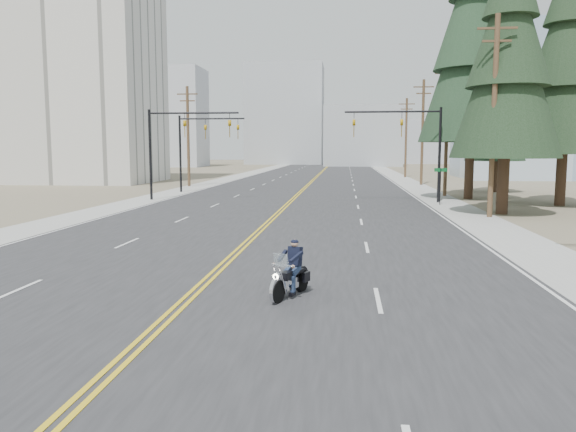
# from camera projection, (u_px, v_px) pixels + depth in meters

# --- Properties ---
(ground_plane) EXTENTS (400.00, 400.00, 0.00)m
(ground_plane) POSITION_uv_depth(u_px,v_px,m) (138.00, 347.00, 11.24)
(ground_plane) COLOR #776D56
(ground_plane) RESTS_ON ground
(road) EXTENTS (20.00, 200.00, 0.01)m
(road) POSITION_uv_depth(u_px,v_px,m) (317.00, 177.00, 80.39)
(road) COLOR #303033
(road) RESTS_ON ground
(sidewalk_left) EXTENTS (3.00, 200.00, 0.01)m
(sidewalk_left) POSITION_uv_depth(u_px,v_px,m) (238.00, 176.00, 81.55)
(sidewalk_left) COLOR #A5A5A0
(sidewalk_left) RESTS_ON ground
(sidewalk_right) EXTENTS (3.00, 200.00, 0.01)m
(sidewalk_right) POSITION_uv_depth(u_px,v_px,m) (398.00, 177.00, 79.23)
(sidewalk_right) COLOR #A5A5A0
(sidewalk_right) RESTS_ON ground
(traffic_mast_left) EXTENTS (7.10, 0.26, 7.00)m
(traffic_mast_left) POSITION_uv_depth(u_px,v_px,m) (175.00, 136.00, 43.17)
(traffic_mast_left) COLOR black
(traffic_mast_left) RESTS_ON ground
(traffic_mast_right) EXTENTS (7.10, 0.26, 7.00)m
(traffic_mast_right) POSITION_uv_depth(u_px,v_px,m) (412.00, 136.00, 41.36)
(traffic_mast_right) COLOR black
(traffic_mast_right) RESTS_ON ground
(traffic_mast_far) EXTENTS (6.10, 0.26, 7.00)m
(traffic_mast_far) POSITION_uv_depth(u_px,v_px,m) (198.00, 139.00, 51.12)
(traffic_mast_far) COLOR black
(traffic_mast_far) RESTS_ON ground
(street_sign) EXTENTS (0.90, 0.06, 2.62)m
(street_sign) POSITION_uv_depth(u_px,v_px,m) (440.00, 180.00, 39.57)
(street_sign) COLOR black
(street_sign) RESTS_ON ground
(utility_pole_b) EXTENTS (2.20, 0.30, 11.50)m
(utility_pole_b) POSITION_uv_depth(u_px,v_px,m) (494.00, 113.00, 31.99)
(utility_pole_b) COLOR brown
(utility_pole_b) RESTS_ON ground
(utility_pole_c) EXTENTS (2.20, 0.30, 11.00)m
(utility_pole_c) POSITION_uv_depth(u_px,v_px,m) (447.00, 128.00, 46.84)
(utility_pole_c) COLOR brown
(utility_pole_c) RESTS_ON ground
(utility_pole_d) EXTENTS (2.20, 0.30, 11.50)m
(utility_pole_d) POSITION_uv_depth(u_px,v_px,m) (423.00, 131.00, 61.62)
(utility_pole_d) COLOR brown
(utility_pole_d) RESTS_ON ground
(utility_pole_e) EXTENTS (2.20, 0.30, 11.00)m
(utility_pole_e) POSITION_uv_depth(u_px,v_px,m) (406.00, 136.00, 78.45)
(utility_pole_e) COLOR brown
(utility_pole_e) RESTS_ON ground
(utility_pole_left) EXTENTS (2.20, 0.30, 10.50)m
(utility_pole_left) POSITION_uv_depth(u_px,v_px,m) (188.00, 135.00, 59.27)
(utility_pole_left) COLOR brown
(utility_pole_left) RESTS_ON ground
(apartment_block) EXTENTS (18.00, 14.00, 30.00)m
(apartment_block) POSITION_uv_depth(u_px,v_px,m) (75.00, 56.00, 66.62)
(apartment_block) COLOR silver
(apartment_block) RESTS_ON ground
(glass_building) EXTENTS (24.00, 16.00, 20.00)m
(glass_building) POSITION_uv_depth(u_px,v_px,m) (553.00, 104.00, 75.97)
(glass_building) COLOR #9EB5CC
(glass_building) RESTS_ON ground
(haze_bldg_a) EXTENTS (14.00, 12.00, 22.00)m
(haze_bldg_a) POSITION_uv_depth(u_px,v_px,m) (173.00, 118.00, 127.07)
(haze_bldg_a) COLOR #B7BCC6
(haze_bldg_a) RESTS_ON ground
(haze_bldg_b) EXTENTS (18.00, 14.00, 14.00)m
(haze_bldg_b) POSITION_uv_depth(u_px,v_px,m) (362.00, 136.00, 133.08)
(haze_bldg_b) COLOR #ADB2B7
(haze_bldg_b) RESTS_ON ground
(haze_bldg_c) EXTENTS (16.00, 12.00, 18.00)m
(haze_bldg_c) POSITION_uv_depth(u_px,v_px,m) (522.00, 124.00, 114.79)
(haze_bldg_c) COLOR #B7BCC6
(haze_bldg_c) RESTS_ON ground
(haze_bldg_d) EXTENTS (20.00, 15.00, 26.00)m
(haze_bldg_d) POSITION_uv_depth(u_px,v_px,m) (285.00, 115.00, 149.21)
(haze_bldg_d) COLOR #ADB2B7
(haze_bldg_d) RESTS_ON ground
(haze_bldg_e) EXTENTS (14.00, 14.00, 12.00)m
(haze_bldg_e) POSITION_uv_depth(u_px,v_px,m) (421.00, 142.00, 156.18)
(haze_bldg_e) COLOR #B7BCC6
(haze_bldg_e) RESTS_ON ground
(haze_bldg_f) EXTENTS (12.00, 12.00, 16.00)m
(haze_bldg_f) POSITION_uv_depth(u_px,v_px,m) (134.00, 133.00, 143.76)
(haze_bldg_f) COLOR #ADB2B7
(haze_bldg_f) RESTS_ON ground
(motorcyclist) EXTENTS (1.51, 2.14, 1.54)m
(motorcyclist) POSITION_uv_depth(u_px,v_px,m) (290.00, 269.00, 14.95)
(motorcyclist) COLOR black
(motorcyclist) RESTS_ON ground
(conifer_near) EXTENTS (6.48, 6.48, 17.15)m
(conifer_near) POSITION_uv_depth(u_px,v_px,m) (509.00, 49.00, 33.23)
(conifer_near) COLOR #382619
(conifer_near) RESTS_ON ground
(conifer_mid) EXTENTS (6.81, 6.81, 18.16)m
(conifer_mid) POSITION_uv_depth(u_px,v_px,m) (568.00, 54.00, 38.16)
(conifer_mid) COLOR #382619
(conifer_mid) RESTS_ON ground
(conifer_tall) EXTENTS (8.15, 8.15, 22.65)m
(conifer_tall) POSITION_uv_depth(u_px,v_px,m) (474.00, 31.00, 43.37)
(conifer_tall) COLOR #382619
(conifer_tall) RESTS_ON ground
(conifer_far) EXTENTS (5.40, 5.40, 14.47)m
(conifer_far) POSITION_uv_depth(u_px,v_px,m) (497.00, 101.00, 51.19)
(conifer_far) COLOR #382619
(conifer_far) RESTS_ON ground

